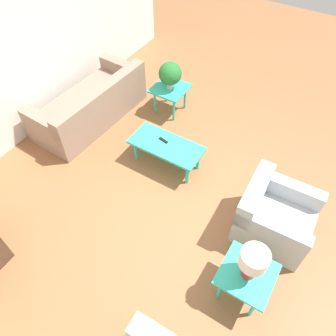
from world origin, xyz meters
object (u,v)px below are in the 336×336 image
Objects in this scene: sofa at (91,106)px; side_table_plant at (170,91)px; table_lamp at (253,261)px; side_table_lamp at (246,276)px; coffee_table at (166,147)px; armchair at (272,216)px; potted_plant at (170,74)px.

sofa reaches higher than side_table_plant.
sofa is at bearing -23.17° from table_lamp.
side_table_lamp is at bearing 69.55° from sofa.
side_table_plant is (-1.04, -0.92, 0.14)m from sofa.
armchair is at bearing 170.48° from coffee_table.
side_table_lamp is (-3.49, 1.49, 0.14)m from sofa.
armchair is 1.93× the size of potted_plant.
sofa is 1.70m from coffee_table.
armchair is 1.08m from table_lamp.
coffee_table is at bearing 78.57° from armchair.
armchair is 0.83× the size of coffee_table.
side_table_lamp is (-1.81, 1.26, 0.06)m from coffee_table.
side_table_lamp is at bearing 145.16° from coffee_table.
coffee_table is 1.37m from potted_plant.
table_lamp is at bearing 179.49° from armchair.
side_table_lamp is at bearing 0.00° from table_lamp.
armchair is 2.86m from potted_plant.
side_table_lamp is 1.27× the size of table_lamp.
table_lamp reaches higher than sofa.
potted_plant reaches higher than side_table_lamp.
side_table_plant is at bearing 134.00° from sofa.
sofa is 3.64× the size of side_table_lamp.
potted_plant is (2.45, -2.41, 0.34)m from side_table_lamp.
table_lamp is (-0.02, 0.96, 0.48)m from armchair.
coffee_table is 2.43× the size of table_lamp.
potted_plant reaches higher than coffee_table.
side_table_lamp is 1.22× the size of potted_plant.
coffee_table is 1.92× the size of side_table_plant.
potted_plant reaches higher than sofa.
side_table_plant is 0.34m from potted_plant.
table_lamp is at bearing 0.00° from side_table_lamp.
potted_plant is at bearing -44.57° from side_table_lamp.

